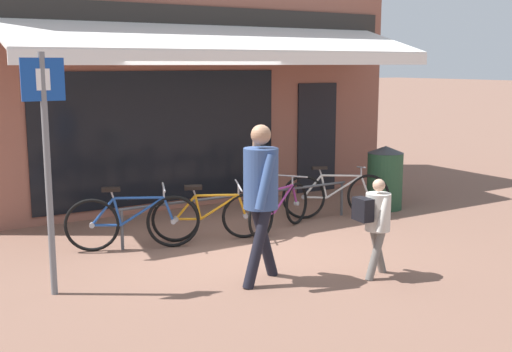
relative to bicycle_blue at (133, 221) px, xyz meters
name	(u,v)px	position (x,y,z in m)	size (l,w,h in m)	color
ground_plane	(248,248)	(1.33, -0.77, -0.39)	(160.00, 160.00, 0.00)	brown
shop_front	(171,57)	(2.16, 3.44, 2.19)	(7.90, 4.65, 5.17)	#8E5647
bike_rack_rail	(243,199)	(1.76, 0.07, 0.09)	(3.87, 0.04, 0.57)	#47494F
bicycle_blue	(133,221)	(0.00, 0.00, 0.00)	(1.70, 0.76, 0.86)	black
bicycle_orange	(211,216)	(1.09, -0.17, -0.02)	(1.61, 0.79, 0.84)	black
bicycle_purple	(279,208)	(2.20, -0.23, -0.03)	(1.55, 0.83, 0.79)	black
bicycle_silver	(336,195)	(3.46, 0.00, -0.01)	(1.63, 0.93, 0.86)	black
pedestrian_adult	(261,187)	(0.77, -1.99, 0.72)	(0.62, 0.68, 1.82)	black
pedestrian_child	(376,217)	(2.00, -2.54, 0.33)	(0.51, 0.45, 1.17)	slate
litter_bin	(385,177)	(4.59, 0.08, 0.16)	(0.61, 0.61, 1.09)	#23472D
parking_sign	(47,150)	(-1.35, -1.16, 1.19)	(0.44, 0.07, 2.59)	slate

